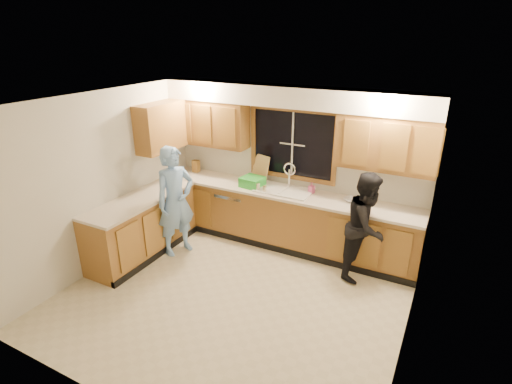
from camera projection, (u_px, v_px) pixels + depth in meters
floor at (233, 296)px, 5.22m from camera, size 4.20×4.20×0.00m
ceiling at (228, 104)px, 4.29m from camera, size 4.20×4.20×0.00m
wall_back at (292, 165)px, 6.32m from camera, size 4.20×0.00×4.20m
wall_left at (104, 181)px, 5.66m from camera, size 0.00×3.80×3.80m
wall_right at (417, 251)px, 3.86m from camera, size 0.00×3.80×3.80m
base_cabinets_back at (283, 219)px, 6.38m from camera, size 4.20×0.60×0.88m
base_cabinets_left at (143, 227)px, 6.12m from camera, size 0.60×1.90×0.88m
countertop_back at (284, 193)px, 6.19m from camera, size 4.20×0.63×0.04m
countertop_left at (140, 199)px, 5.94m from camera, size 0.63×1.90×0.04m
upper_cabinets_left at (210, 123)px, 6.58m from camera, size 1.35×0.33×0.75m
upper_cabinets_right at (387, 143)px, 5.36m from camera, size 1.35×0.33×0.75m
upper_cabinets_return at (161, 127)px, 6.29m from camera, size 0.33×0.90×0.75m
soffit at (290, 96)px, 5.77m from camera, size 4.20×0.35×0.30m
window_frame at (293, 144)px, 6.18m from camera, size 1.44×0.03×1.14m
sink at (284, 194)px, 6.22m from camera, size 0.86×0.52×0.57m
dishwasher at (237, 211)px, 6.74m from camera, size 0.60×0.56×0.82m
stove at (115, 242)px, 5.65m from camera, size 0.58×0.75×0.90m
man at (176, 201)px, 6.00m from camera, size 0.61×0.73×1.70m
woman at (367, 226)px, 5.42m from camera, size 0.70×0.83×1.53m
knife_block at (196, 166)px, 7.02m from camera, size 0.12×0.10×0.21m
cutting_board at (261, 168)px, 6.52m from camera, size 0.35×0.22×0.44m
dish_crate at (252, 182)px, 6.35m from camera, size 0.37×0.35×0.15m
soap_bottle at (312, 188)px, 6.09m from camera, size 0.10×0.10×0.17m
bowl at (351, 200)px, 5.81m from camera, size 0.26×0.26×0.05m
can_left at (258, 187)px, 6.19m from camera, size 0.08×0.08×0.13m
can_right at (265, 189)px, 6.11m from camera, size 0.08×0.08×0.11m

